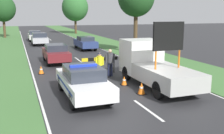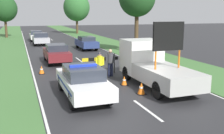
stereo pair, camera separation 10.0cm
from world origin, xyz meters
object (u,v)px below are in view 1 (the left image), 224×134
work_truck (152,65)px  queued_car_wagon_maroon (56,53)px  pedestrian_civilian (110,60)px  traffic_cone_centre_front (141,88)px  traffic_cone_near_police (88,70)px  traffic_cone_near_truck (41,70)px  queued_car_sedan_silver (39,39)px  roadside_tree_near_left (75,7)px  queued_car_van_white (35,36)px  traffic_cone_behind_barrier (124,81)px  queued_car_hatch_blue (85,43)px  road_barrier (100,60)px  police_car (83,81)px  roadside_tree_near_right (3,9)px  police_officer (100,63)px

work_truck → queued_car_wagon_maroon: (-4.03, 8.63, -0.35)m
pedestrian_civilian → traffic_cone_centre_front: 4.16m
traffic_cone_near_police → traffic_cone_near_truck: (-2.87, 1.03, 0.02)m
traffic_cone_near_truck → work_truck: bearing=-41.0°
queued_car_sedan_silver → roadside_tree_near_left: (8.52, 17.65, 4.36)m
queued_car_van_white → traffic_cone_behind_barrier: bearing=96.0°
queued_car_van_white → queued_car_hatch_blue: bearing=111.1°
road_barrier → queued_car_hatch_blue: (2.14, 12.25, -0.14)m
traffic_cone_centre_front → police_car: bearing=169.1°
pedestrian_civilian → queued_car_hatch_blue: (1.75, 13.12, -0.26)m
traffic_cone_near_police → traffic_cone_near_truck: 3.05m
queued_car_hatch_blue → roadside_tree_near_right: 21.14m
roadside_tree_near_right → work_truck: bearing=-75.8°
work_truck → queued_car_wagon_maroon: 9.53m
police_car → queued_car_van_white: bearing=94.2°
pedestrian_civilian → traffic_cone_behind_barrier: bearing=-118.4°
work_truck → traffic_cone_near_truck: (-5.56, 4.82, -0.86)m
queued_car_wagon_maroon → roadside_tree_near_right: roadside_tree_near_right is taller
traffic_cone_behind_barrier → traffic_cone_centre_front: bearing=-85.1°
work_truck → traffic_cone_near_truck: bearing=-42.1°
queued_car_hatch_blue → queued_car_sedan_silver: (-4.43, 6.15, 0.04)m
work_truck → pedestrian_civilian: 3.07m
roadside_tree_near_right → road_barrier: bearing=-77.6°
queued_car_wagon_maroon → roadside_tree_near_left: roadside_tree_near_left is taller
police_car → police_officer: police_car is taller
roadside_tree_near_left → pedestrian_civilian: bearing=-99.0°
work_truck → roadside_tree_near_right: size_ratio=0.85×
traffic_cone_centre_front → queued_car_sedan_silver: bearing=97.0°
queued_car_van_white → roadside_tree_near_right: bearing=-57.4°
work_truck → queued_car_hatch_blue: (0.23, 15.78, -0.38)m
queued_car_van_white → work_truck: bearing=99.0°
work_truck → queued_car_van_white: bearing=-82.1°
work_truck → police_officer: bearing=-49.0°
queued_car_wagon_maroon → queued_car_hatch_blue: (4.26, 7.15, -0.03)m
traffic_cone_centre_front → queued_car_van_white: (-3.04, 29.18, 0.46)m
police_officer → traffic_cone_near_police: size_ratio=3.12×
traffic_cone_near_police → roadside_tree_near_right: size_ratio=0.07×
roadside_tree_near_right → queued_car_van_white: bearing=-57.4°
police_officer → pedestrian_civilian: (0.74, 0.16, 0.09)m
traffic_cone_near_truck → queued_car_wagon_maroon: bearing=68.2°
police_car → roadside_tree_near_right: roadside_tree_near_right is taller
police_car → roadside_tree_near_right: (-4.58, 35.41, 3.93)m
traffic_cone_near_police → queued_car_van_white: queued_car_van_white is taller
traffic_cone_near_truck → queued_car_van_white: size_ratio=0.12×
work_truck → queued_car_hatch_blue: work_truck is taller
roadside_tree_near_left → queued_car_hatch_blue: bearing=-99.8°
police_car → traffic_cone_behind_barrier: size_ratio=9.57×
police_officer → queued_car_van_white: bearing=-106.2°
police_car → pedestrian_civilian: size_ratio=2.84×
police_officer → traffic_cone_near_police: (-0.43, 1.30, -0.68)m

